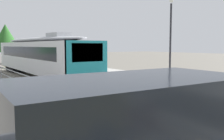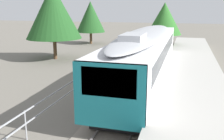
% 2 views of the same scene
% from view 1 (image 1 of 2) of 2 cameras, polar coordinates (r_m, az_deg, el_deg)
% --- Properties ---
extents(ground_plane, '(160.00, 160.00, 0.00)m').
position_cam_1_polar(ground_plane, '(14.94, -16.43, -6.08)').
color(ground_plane, '#6B665B').
extents(track_rails, '(3.20, 60.00, 0.14)m').
position_cam_1_polar(track_rails, '(16.09, -6.19, -4.93)').
color(track_rails, gray).
rests_on(track_rails, ground).
extents(commuter_train, '(2.82, 18.03, 3.74)m').
position_cam_1_polar(commuter_train, '(23.60, -16.02, 3.36)').
color(commuter_train, silver).
rests_on(commuter_train, track_rails).
extents(station_platform, '(3.90, 60.00, 0.90)m').
position_cam_1_polar(station_platform, '(17.77, 3.07, -2.55)').
color(station_platform, '#A8A59E').
rests_on(station_platform, ground).
extents(platform_lamp_mid_platform, '(0.34, 0.34, 5.35)m').
position_cam_1_polar(platform_lamp_mid_platform, '(16.36, 13.05, 11.27)').
color(platform_lamp_mid_platform, '#232328').
rests_on(platform_lamp_mid_platform, station_platform).
extents(carpark_fence, '(0.06, 36.06, 1.25)m').
position_cam_1_polar(carpark_fence, '(6.10, 11.84, -14.15)').
color(carpark_fence, '#9EA0A5').
rests_on(carpark_fence, ground).
extents(tree_behind_carpark, '(4.02, 4.02, 5.74)m').
position_cam_1_polar(tree_behind_carpark, '(36.66, -22.73, 6.60)').
color(tree_behind_carpark, brown).
rests_on(tree_behind_carpark, ground).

